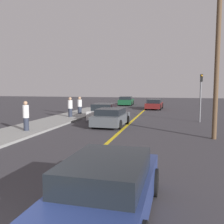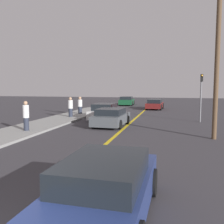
{
  "view_description": "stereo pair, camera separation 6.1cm",
  "coord_description": "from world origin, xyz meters",
  "px_view_note": "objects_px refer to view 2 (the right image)",
  "views": [
    {
      "loc": [
        2.93,
        -2.66,
        2.72
      ],
      "look_at": [
        -0.57,
        12.23,
        1.16
      ],
      "focal_mm": 40.0,
      "sensor_mm": 36.0,
      "label": 1
    },
    {
      "loc": [
        2.99,
        -2.65,
        2.72
      ],
      "look_at": [
        -0.57,
        12.23,
        1.16
      ],
      "focal_mm": 40.0,
      "sensor_mm": 36.0,
      "label": 2
    }
  ],
  "objects_px": {
    "car_far_distant": "(105,112)",
    "car_parked_left_lot": "(155,104)",
    "utility_pole": "(217,65)",
    "pedestrian_near_curb": "(26,116)",
    "car_near_right_lane": "(106,188)",
    "car_oncoming_far": "(127,101)",
    "car_ahead_center": "(111,117)",
    "traffic_light": "(201,93)",
    "pedestrian_far_standing": "(80,105)",
    "pedestrian_mid_group": "(70,107)"
  },
  "relations": [
    {
      "from": "pedestrian_mid_group",
      "to": "car_parked_left_lot",
      "type": "bearing_deg",
      "value": 58.01
    },
    {
      "from": "car_parked_left_lot",
      "to": "car_oncoming_far",
      "type": "distance_m",
      "value": 7.53
    },
    {
      "from": "pedestrian_mid_group",
      "to": "car_oncoming_far",
      "type": "bearing_deg",
      "value": 83.06
    },
    {
      "from": "pedestrian_mid_group",
      "to": "utility_pole",
      "type": "xyz_separation_m",
      "value": [
        10.67,
        -6.33,
        2.85
      ]
    },
    {
      "from": "car_far_distant",
      "to": "pedestrian_far_standing",
      "type": "relative_size",
      "value": 2.53
    },
    {
      "from": "car_near_right_lane",
      "to": "traffic_light",
      "type": "relative_size",
      "value": 1.12
    },
    {
      "from": "car_oncoming_far",
      "to": "pedestrian_near_curb",
      "type": "distance_m",
      "value": 23.51
    },
    {
      "from": "car_oncoming_far",
      "to": "traffic_light",
      "type": "relative_size",
      "value": 1.27
    },
    {
      "from": "car_far_distant",
      "to": "traffic_light",
      "type": "height_order",
      "value": "traffic_light"
    },
    {
      "from": "car_oncoming_far",
      "to": "traffic_light",
      "type": "distance_m",
      "value": 18.67
    },
    {
      "from": "car_parked_left_lot",
      "to": "traffic_light",
      "type": "xyz_separation_m",
      "value": [
        4.12,
        -10.45,
        1.67
      ]
    },
    {
      "from": "car_parked_left_lot",
      "to": "pedestrian_near_curb",
      "type": "height_order",
      "value": "pedestrian_near_curb"
    },
    {
      "from": "car_parked_left_lot",
      "to": "utility_pole",
      "type": "bearing_deg",
      "value": -72.71
    },
    {
      "from": "car_parked_left_lot",
      "to": "pedestrian_near_curb",
      "type": "xyz_separation_m",
      "value": [
        -6.39,
        -17.41,
        0.41
      ]
    },
    {
      "from": "car_near_right_lane",
      "to": "car_parked_left_lot",
      "type": "relative_size",
      "value": 0.99
    },
    {
      "from": "car_parked_left_lot",
      "to": "car_oncoming_far",
      "type": "bearing_deg",
      "value": 130.24
    },
    {
      "from": "pedestrian_far_standing",
      "to": "utility_pole",
      "type": "height_order",
      "value": "utility_pole"
    },
    {
      "from": "car_far_distant",
      "to": "car_parked_left_lot",
      "type": "height_order",
      "value": "car_far_distant"
    },
    {
      "from": "car_ahead_center",
      "to": "car_parked_left_lot",
      "type": "height_order",
      "value": "car_ahead_center"
    },
    {
      "from": "car_parked_left_lot",
      "to": "traffic_light",
      "type": "bearing_deg",
      "value": -65.09
    },
    {
      "from": "car_near_right_lane",
      "to": "car_ahead_center",
      "type": "bearing_deg",
      "value": 104.25
    },
    {
      "from": "pedestrian_near_curb",
      "to": "traffic_light",
      "type": "bearing_deg",
      "value": 33.51
    },
    {
      "from": "car_ahead_center",
      "to": "pedestrian_near_curb",
      "type": "relative_size",
      "value": 2.27
    },
    {
      "from": "car_ahead_center",
      "to": "pedestrian_mid_group",
      "type": "bearing_deg",
      "value": 145.22
    },
    {
      "from": "car_ahead_center",
      "to": "pedestrian_near_curb",
      "type": "height_order",
      "value": "pedestrian_near_curb"
    },
    {
      "from": "traffic_light",
      "to": "utility_pole",
      "type": "height_order",
      "value": "utility_pole"
    },
    {
      "from": "pedestrian_near_curb",
      "to": "car_parked_left_lot",
      "type": "bearing_deg",
      "value": 69.85
    },
    {
      "from": "car_ahead_center",
      "to": "pedestrian_near_curb",
      "type": "distance_m",
      "value": 5.66
    },
    {
      "from": "car_far_distant",
      "to": "pedestrian_near_curb",
      "type": "height_order",
      "value": "pedestrian_near_curb"
    },
    {
      "from": "car_far_distant",
      "to": "car_oncoming_far",
      "type": "distance_m",
      "value": 16.72
    },
    {
      "from": "pedestrian_far_standing",
      "to": "traffic_light",
      "type": "distance_m",
      "value": 11.15
    },
    {
      "from": "car_far_distant",
      "to": "pedestrian_mid_group",
      "type": "height_order",
      "value": "pedestrian_mid_group"
    },
    {
      "from": "car_near_right_lane",
      "to": "pedestrian_far_standing",
      "type": "xyz_separation_m",
      "value": [
        -7.32,
        17.83,
        0.29
      ]
    },
    {
      "from": "car_near_right_lane",
      "to": "pedestrian_near_curb",
      "type": "bearing_deg",
      "value": 131.73
    },
    {
      "from": "car_parked_left_lot",
      "to": "car_ahead_center",
      "type": "bearing_deg",
      "value": -95.25
    },
    {
      "from": "car_near_right_lane",
      "to": "car_oncoming_far",
      "type": "distance_m",
      "value": 32.12
    },
    {
      "from": "car_oncoming_far",
      "to": "pedestrian_far_standing",
      "type": "distance_m",
      "value": 14.02
    },
    {
      "from": "utility_pole",
      "to": "car_ahead_center",
      "type": "bearing_deg",
      "value": 154.27
    },
    {
      "from": "utility_pole",
      "to": "car_oncoming_far",
      "type": "bearing_deg",
      "value": 110.83
    },
    {
      "from": "pedestrian_mid_group",
      "to": "utility_pole",
      "type": "distance_m",
      "value": 12.73
    },
    {
      "from": "car_far_distant",
      "to": "pedestrian_far_standing",
      "type": "distance_m",
      "value": 4.33
    },
    {
      "from": "car_ahead_center",
      "to": "traffic_light",
      "type": "xyz_separation_m",
      "value": [
        6.21,
        3.31,
        1.67
      ]
    },
    {
      "from": "car_oncoming_far",
      "to": "pedestrian_far_standing",
      "type": "bearing_deg",
      "value": -101.88
    },
    {
      "from": "car_ahead_center",
      "to": "car_far_distant",
      "type": "distance_m",
      "value": 3.35
    },
    {
      "from": "car_far_distant",
      "to": "car_parked_left_lot",
      "type": "distance_m",
      "value": 11.18
    },
    {
      "from": "pedestrian_far_standing",
      "to": "utility_pole",
      "type": "relative_size",
      "value": 0.21
    },
    {
      "from": "pedestrian_far_standing",
      "to": "utility_pole",
      "type": "distance_m",
      "value": 14.3
    },
    {
      "from": "car_ahead_center",
      "to": "car_oncoming_far",
      "type": "xyz_separation_m",
      "value": [
        -2.43,
        19.78,
        0.02
      ]
    },
    {
      "from": "car_far_distant",
      "to": "traffic_light",
      "type": "xyz_separation_m",
      "value": [
        7.49,
        0.21,
        1.63
      ]
    },
    {
      "from": "car_parked_left_lot",
      "to": "pedestrian_mid_group",
      "type": "bearing_deg",
      "value": -118.61
    }
  ]
}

